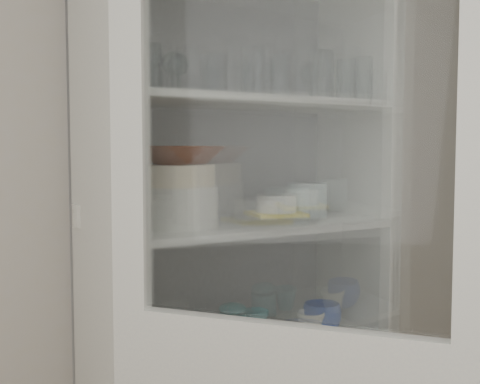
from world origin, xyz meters
TOP-DOWN VIEW (x-y plane):
  - wall_back at (0.00, 1.50)m, footprint 3.60×0.02m
  - pantry_cabinet at (0.20, 1.34)m, footprint 1.00×0.45m
  - tumbler_0 at (-0.19, 1.16)m, footprint 0.09×0.09m
  - tumbler_1 at (-0.16, 1.14)m, footprint 0.08×0.08m
  - tumbler_2 at (0.18, 1.16)m, footprint 0.09×0.09m
  - tumbler_3 at (0.27, 1.14)m, footprint 0.08×0.08m
  - tumbler_4 at (0.43, 1.14)m, footprint 0.10×0.10m
  - tumbler_5 at (0.51, 1.12)m, footprint 0.07×0.07m
  - tumbler_6 at (0.61, 1.15)m, footprint 0.09×0.09m
  - tumbler_7 at (-0.21, 1.25)m, footprint 0.08×0.08m
  - tumbler_8 at (-0.18, 1.30)m, footprint 0.10×0.10m
  - tumbler_9 at (0.11, 1.30)m, footprint 0.07×0.07m
  - tumbler_10 at (0.10, 1.25)m, footprint 0.08×0.08m
  - goblet_0 at (0.02, 1.36)m, footprint 0.07×0.07m
  - goblet_1 at (0.02, 1.39)m, footprint 0.07×0.07m
  - goblet_2 at (0.39, 1.40)m, footprint 0.07×0.07m
  - goblet_3 at (0.58, 1.40)m, footprint 0.08×0.08m
  - plate_stack_front at (-0.03, 1.25)m, footprint 0.23×0.23m
  - plate_stack_back at (-0.21, 1.42)m, footprint 0.20×0.20m
  - cream_bowl at (-0.03, 1.25)m, footprint 0.24×0.24m
  - terracotta_bowl at (-0.03, 1.25)m, footprint 0.28×0.28m
  - glass_platter at (0.32, 1.24)m, footprint 0.32×0.32m
  - yellow_trivet at (0.32, 1.24)m, footprint 0.20×0.20m
  - white_ramekin at (0.32, 1.24)m, footprint 0.17×0.17m
  - grey_bowl_stack at (0.48, 1.28)m, footprint 0.14×0.14m
  - mug_blue at (0.49, 1.20)m, footprint 0.14×0.14m
  - mug_teal at (0.28, 1.30)m, footprint 0.12×0.12m
  - mug_white at (0.42, 1.18)m, footprint 0.12×0.12m
  - teal_jar at (0.18, 1.28)m, footprint 0.09×0.09m
  - measuring_cups at (0.11, 1.21)m, footprint 0.10×0.10m
  - white_canister at (-0.15, 1.28)m, footprint 0.12×0.12m

SIDE VIEW (x-z plane):
  - measuring_cups at x=0.11m, z-range 0.86..0.90m
  - mug_teal at x=0.28m, z-range 0.86..0.95m
  - mug_white at x=0.42m, z-range 0.86..0.95m
  - mug_blue at x=0.49m, z-range 0.86..0.97m
  - teal_jar at x=0.18m, z-range 0.86..0.97m
  - white_canister at x=-0.15m, z-range 0.86..0.98m
  - pantry_cabinet at x=0.20m, z-range -0.11..1.99m
  - glass_platter at x=0.32m, z-range 1.26..1.28m
  - yellow_trivet at x=0.32m, z-range 1.28..1.29m
  - plate_stack_back at x=-0.21m, z-range 1.26..1.33m
  - wall_back at x=0.00m, z-range 0.00..2.60m
  - white_ramekin at x=0.32m, z-range 1.29..1.35m
  - grey_bowl_stack at x=0.48m, z-range 1.26..1.38m
  - plate_stack_front at x=-0.03m, z-range 1.26..1.39m
  - cream_bowl at x=-0.03m, z-range 1.39..1.45m
  - terracotta_bowl at x=-0.03m, z-range 1.45..1.51m
  - tumbler_1 at x=-0.16m, z-range 1.66..1.79m
  - tumbler_5 at x=0.51m, z-range 1.66..1.79m
  - tumbler_3 at x=0.27m, z-range 1.66..1.79m
  - tumbler_10 at x=0.10m, z-range 1.66..1.80m
  - tumbler_9 at x=0.11m, z-range 1.66..1.80m
  - tumbler_7 at x=-0.21m, z-range 1.66..1.80m
  - tumbler_0 at x=-0.19m, z-range 1.66..1.80m
  - tumbler_2 at x=0.18m, z-range 1.66..1.81m
  - tumbler_6 at x=0.61m, z-range 1.66..1.81m
  - tumbler_8 at x=-0.18m, z-range 1.66..1.81m
  - tumbler_4 at x=0.43m, z-range 1.66..1.82m
  - goblet_0 at x=0.02m, z-range 1.66..1.82m
  - goblet_2 at x=0.39m, z-range 1.66..1.82m
  - goblet_1 at x=0.02m, z-range 1.66..1.83m
  - goblet_3 at x=0.58m, z-range 1.66..1.83m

